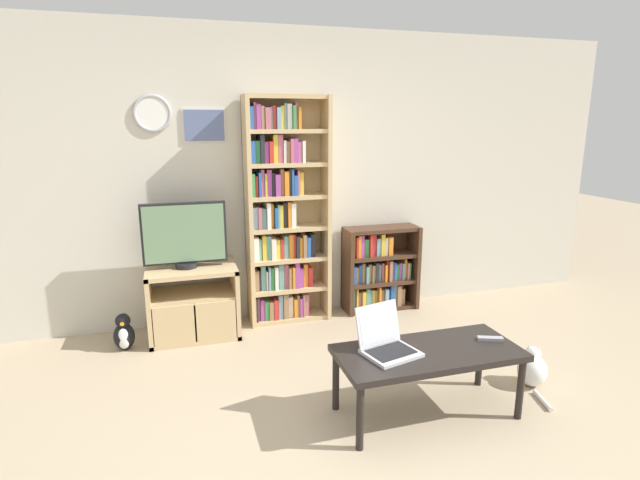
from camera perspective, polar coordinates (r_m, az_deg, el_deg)
ground_plane at (r=2.88m, az=6.94°, el=-25.32°), size 18.00×18.00×0.00m
wall_back at (r=4.58m, az=-4.83°, el=7.18°), size 6.75×0.09×2.60m
tv_stand at (r=4.40m, az=-14.28°, el=-6.83°), size 0.74×0.50×0.61m
television at (r=4.25m, az=-15.23°, el=0.54°), size 0.68×0.18×0.55m
bookshelf_tall at (r=4.46m, az=-4.28°, el=2.80°), size 0.74×0.28×2.02m
bookshelf_short at (r=4.88m, az=6.58°, el=-3.46°), size 0.72×0.27×0.82m
coffee_table at (r=3.22m, az=12.25°, el=-12.90°), size 1.14×0.51×0.43m
laptop at (r=3.11m, az=7.51°, el=-11.36°), size 0.37×0.37×0.27m
remote_near_laptop at (r=3.43m, az=18.88°, el=-10.62°), size 0.17×0.10×0.02m
cat at (r=3.89m, az=23.10°, el=-13.36°), size 0.29×0.48×0.27m
penguin_figurine at (r=4.37m, az=-21.50°, el=-9.91°), size 0.16×0.15×0.30m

